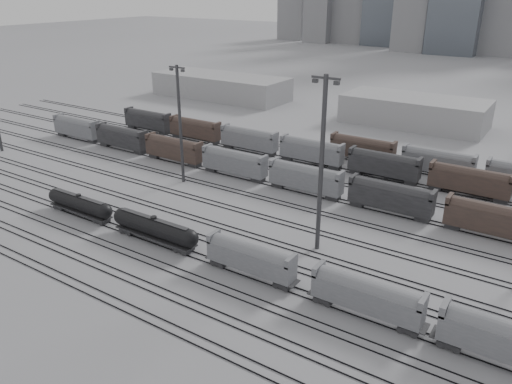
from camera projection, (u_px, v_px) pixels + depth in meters
The scene contains 14 objects.
ground at pixel (162, 248), 77.37m from camera, with size 900.00×900.00×0.00m, color #ADAEB2.
tracks at pixel (229, 209), 90.86m from camera, with size 220.00×71.50×0.16m.
tank_car_a at pixel (80, 204), 87.57m from camera, with size 15.54×2.59×3.84m.
tank_car_b at pixel (155, 228), 78.40m from camera, with size 17.11×2.85×4.23m.
hopper_car_a at pixel (251, 257), 69.00m from camera, with size 13.44×2.67×4.81m.
hopper_car_b at pixel (367, 295), 60.38m from camera, with size 13.87×2.76×4.96m.
hopper_car_c at pixel (512, 341), 52.21m from camera, with size 14.81×2.94×5.30m.
light_mast_b at pixel (180, 122), 98.69m from camera, with size 3.80×0.61×23.78m.
light_mast_c at pixel (322, 162), 71.90m from camera, with size 4.27×0.68×26.70m.
bg_string_near at pixel (306, 179), 96.97m from camera, with size 151.00×3.00×5.60m.
bg_string_mid at pixel (384, 166), 104.28m from camera, with size 151.00×3.00×5.60m.
bg_string_far at pixel (480, 170), 101.62m from camera, with size 66.00×3.00×5.60m.
warehouse_left at pixel (221, 86), 179.55m from camera, with size 50.00×18.00×8.00m, color #AAAAAD.
warehouse_mid at pixel (414, 111), 144.18m from camera, with size 40.00×18.00×8.00m, color #AAAAAD.
Camera 1 is at (49.44, -49.01, 37.78)m, focal length 35.00 mm.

